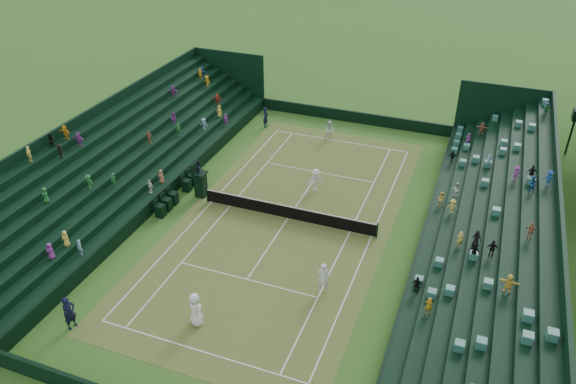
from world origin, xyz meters
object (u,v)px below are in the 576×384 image
(tennis_net, at_px, (288,212))
(player_near_west, at_px, (196,309))
(player_near_east, at_px, (323,278))
(player_far_east, at_px, (316,180))
(umpire_chair, at_px, (200,181))
(player_far_west, at_px, (330,130))

(tennis_net, xyz_separation_m, player_near_west, (-0.94, -10.35, 0.43))
(tennis_net, relative_size, player_near_east, 6.19)
(tennis_net, distance_m, player_far_east, 3.95)
(player_near_east, bearing_deg, player_far_east, -90.37)
(umpire_chair, relative_size, player_near_west, 1.41)
(player_far_west, bearing_deg, umpire_chair, -130.27)
(player_near_east, distance_m, player_far_east, 10.39)
(player_near_east, xyz_separation_m, player_far_east, (-3.65, 9.73, -0.10))
(player_near_west, bearing_deg, player_near_east, -114.67)
(umpire_chair, bearing_deg, player_far_east, 25.70)
(tennis_net, distance_m, player_far_west, 11.94)
(player_near_west, bearing_deg, player_far_west, -66.09)
(umpire_chair, height_order, player_near_east, umpire_chair)
(umpire_chair, xyz_separation_m, player_far_west, (5.61, 11.41, -0.35))
(player_far_west, height_order, player_far_east, player_far_east)
(player_far_west, bearing_deg, player_near_east, -88.02)
(tennis_net, distance_m, umpire_chair, 6.57)
(tennis_net, height_order, player_far_east, player_far_east)
(umpire_chair, relative_size, player_far_west, 1.68)
(player_near_west, relative_size, player_far_east, 1.14)
(umpire_chair, height_order, player_near_west, umpire_chair)
(tennis_net, bearing_deg, player_far_east, 81.98)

